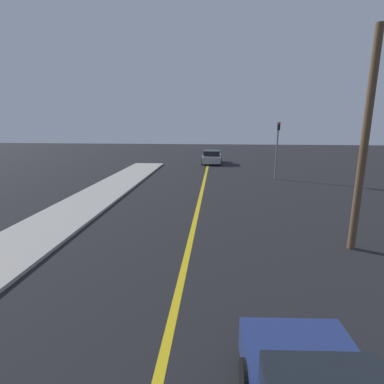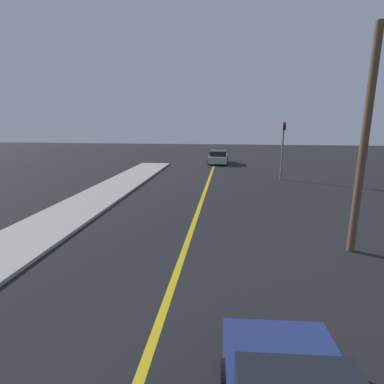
{
  "view_description": "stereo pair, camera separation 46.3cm",
  "coord_description": "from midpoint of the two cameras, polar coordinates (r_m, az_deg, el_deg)",
  "views": [
    {
      "loc": [
        0.91,
        2.75,
        4.2
      ],
      "look_at": [
        -0.16,
        15.37,
        1.21
      ],
      "focal_mm": 28.0,
      "sensor_mm": 36.0,
      "label": 1
    },
    {
      "loc": [
        1.37,
        2.8,
        4.2
      ],
      "look_at": [
        -0.16,
        15.37,
        1.21
      ],
      "focal_mm": 28.0,
      "sensor_mm": 36.0,
      "label": 2
    }
  ],
  "objects": [
    {
      "name": "utility_pole",
      "position": [
        10.79,
        31.0,
        7.61
      ],
      "size": [
        0.24,
        0.24,
        6.96
      ],
      "color": "brown",
      "rests_on": "ground_plane"
    },
    {
      "name": "road_center_line",
      "position": [
        15.83,
        2.55,
        -2.09
      ],
      "size": [
        0.2,
        60.0,
        0.01
      ],
      "color": "gold",
      "rests_on": "ground_plane"
    },
    {
      "name": "car_ahead_center",
      "position": [
        30.86,
        5.44,
        6.62
      ],
      "size": [
        1.96,
        3.88,
        1.34
      ],
      "rotation": [
        0.0,
        0.0,
        -0.0
      ],
      "color": "#9E9EA3",
      "rests_on": "ground_plane"
    },
    {
      "name": "sidewalk_left",
      "position": [
        15.57,
        -20.06,
        -2.95
      ],
      "size": [
        2.82,
        32.13,
        0.12
      ],
      "color": "#ADA89E",
      "rests_on": "ground_plane"
    },
    {
      "name": "traffic_light",
      "position": [
        22.83,
        17.47,
        8.51
      ],
      "size": [
        0.18,
        0.4,
        4.14
      ],
      "color": "slate",
      "rests_on": "ground_plane"
    }
  ]
}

